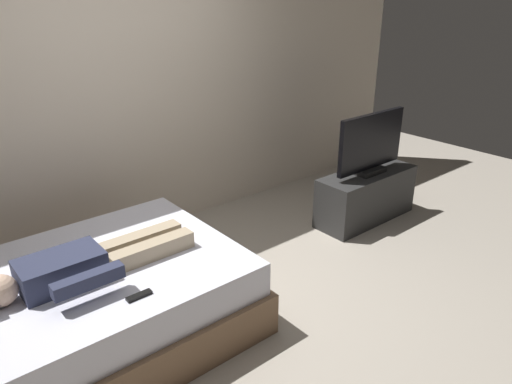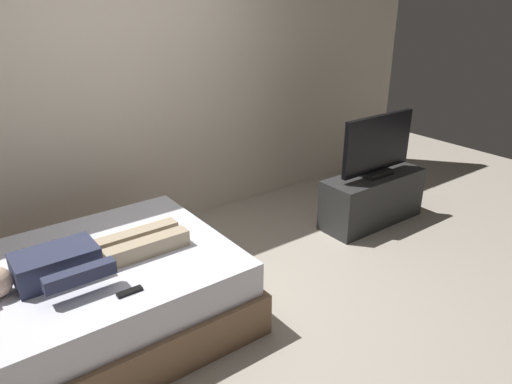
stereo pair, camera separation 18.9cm
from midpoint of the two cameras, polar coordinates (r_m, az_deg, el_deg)
ground_plane at (r=3.58m, az=-1.95°, el=-13.91°), size 10.00×10.00×0.00m
back_wall at (r=4.52m, az=-9.92°, el=13.12°), size 6.40×0.10×2.80m
bed at (r=3.36m, az=-18.93°, el=-12.55°), size 2.07×1.45×0.54m
person at (r=3.12m, az=-18.82°, el=-7.70°), size 1.26×0.46×0.18m
remote at (r=2.87m, az=-13.04°, el=-11.58°), size 0.15×0.04×0.02m
tv_stand at (r=4.87m, az=14.82°, el=-0.76°), size 1.10×0.40×0.50m
tv at (r=4.69m, az=15.47°, el=5.23°), size 0.88×0.20×0.59m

